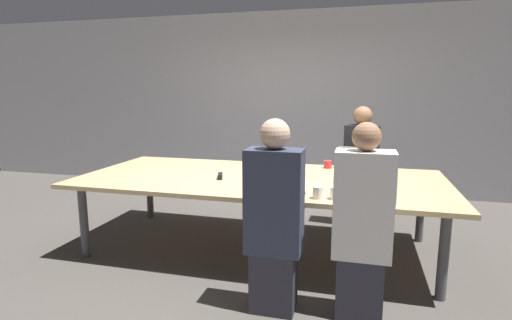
{
  "coord_description": "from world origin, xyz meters",
  "views": [
    {
      "loc": [
        0.94,
        -3.76,
        1.61
      ],
      "look_at": [
        -0.07,
        0.1,
        0.9
      ],
      "focal_mm": 28.0,
      "sensor_mm": 36.0,
      "label": 1
    }
  ],
  "objects": [
    {
      "name": "cup_near_midright",
      "position": [
        0.64,
        -0.66,
        0.8
      ],
      "size": [
        0.09,
        0.09,
        0.1
      ],
      "color": "white",
      "rests_on": "conference_table"
    },
    {
      "name": "person_far_right",
      "position": [
        0.96,
        1.04,
        0.69
      ],
      "size": [
        0.4,
        0.24,
        1.42
      ],
      "color": "#2D2D38",
      "rests_on": "ground_plane"
    },
    {
      "name": "stapler",
      "position": [
        -0.36,
        -0.17,
        0.78
      ],
      "size": [
        0.09,
        0.16,
        0.05
      ],
      "rotation": [
        0.0,
        0.0,
        0.31
      ],
      "color": "black",
      "rests_on": "conference_table"
    },
    {
      "name": "cup_near_right",
      "position": [
        0.78,
        -0.64,
        0.8
      ],
      "size": [
        0.09,
        0.09,
        0.1
      ],
      "color": "white",
      "rests_on": "conference_table"
    },
    {
      "name": "laptop_far_right",
      "position": [
        0.88,
        0.65,
        0.82
      ],
      "size": [
        0.31,
        0.24,
        0.24
      ],
      "color": "#B7B7BC",
      "rests_on": "conference_table"
    },
    {
      "name": "cup_far_right",
      "position": [
        0.61,
        0.62,
        0.79
      ],
      "size": [
        0.09,
        0.09,
        0.08
      ],
      "color": "red",
      "rests_on": "conference_table"
    },
    {
      "name": "laptop_near_right",
      "position": [
        1.06,
        -0.67,
        0.83
      ],
      "size": [
        0.33,
        0.26,
        0.26
      ],
      "rotation": [
        0.0,
        0.0,
        3.14
      ],
      "color": "silver",
      "rests_on": "conference_table"
    },
    {
      "name": "person_near_midright",
      "position": [
        0.37,
        -1.09,
        0.69
      ],
      "size": [
        0.4,
        0.24,
        1.41
      ],
      "rotation": [
        0.0,
        0.0,
        3.14
      ],
      "color": "#2D2D38",
      "rests_on": "ground_plane"
    },
    {
      "name": "curtain_wall",
      "position": [
        0.0,
        2.54,
        1.4
      ],
      "size": [
        12.0,
        0.06,
        2.8
      ],
      "color": "#ADADB2",
      "rests_on": "ground_plane"
    },
    {
      "name": "ground_plane",
      "position": [
        0.0,
        0.0,
        0.0
      ],
      "size": [
        24.0,
        24.0,
        0.0
      ],
      "primitive_type": "plane",
      "color": "#4C4742"
    },
    {
      "name": "conference_table",
      "position": [
        0.0,
        0.0,
        0.7
      ],
      "size": [
        3.56,
        1.61,
        0.75
      ],
      "color": "#D6B77F",
      "rests_on": "ground_plane"
    },
    {
      "name": "laptop_near_midright",
      "position": [
        0.35,
        -0.67,
        0.81
      ],
      "size": [
        0.35,
        0.22,
        0.22
      ],
      "rotation": [
        0.0,
        0.0,
        3.14
      ],
      "color": "#333338",
      "rests_on": "conference_table"
    },
    {
      "name": "person_near_right",
      "position": [
        0.98,
        -1.01,
        0.67
      ],
      "size": [
        0.4,
        0.24,
        1.4
      ],
      "rotation": [
        0.0,
        0.0,
        3.14
      ],
      "color": "#2D2D38",
      "rests_on": "ground_plane"
    }
  ]
}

